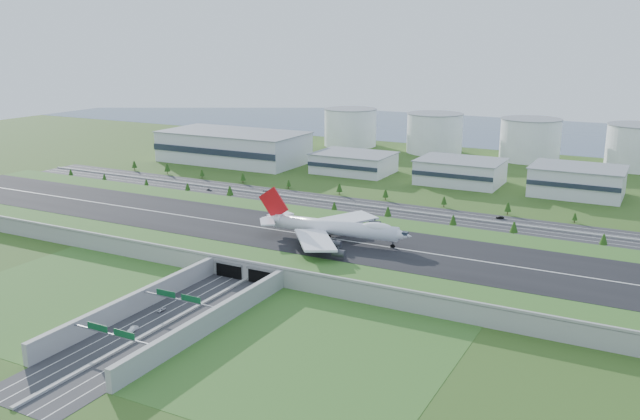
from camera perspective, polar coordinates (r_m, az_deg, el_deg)
The scene contains 24 objects.
ground at distance 340.47m, azimuth -1.58°, elevation -3.34°, with size 1200.00×1200.00×0.00m, color #314A17.
airfield_deck at distance 339.15m, azimuth -1.59°, elevation -2.68°, with size 520.00×100.00×9.20m.
underpass_road at distance 262.72m, azimuth -12.40°, elevation -8.45°, with size 38.80×120.40×8.00m.
sign_gantry_near at distance 264.46m, azimuth -11.83°, elevation -7.43°, with size 38.70×0.70×9.80m.
sign_gantry_far at distance 240.99m, azimuth -17.18°, elevation -10.03°, with size 38.70×0.70×9.80m.
north_expressway at distance 422.51m, azimuth 4.76°, elevation 0.17°, with size 560.00×36.00×0.12m, color #28282B.
tree_row at distance 418.94m, azimuth 5.31°, elevation 0.67°, with size 502.55×48.64×8.48m.
hangar_west at distance 578.96m, azimuth -7.30°, elevation 5.28°, with size 120.00×60.00×25.00m, color silver.
hangar_mid_a at distance 529.55m, azimuth 2.86°, elevation 3.96°, with size 58.00×42.00×15.00m, color silver.
hangar_mid_b at distance 500.12m, azimuth 11.73°, elevation 3.16°, with size 58.00×42.00×17.00m, color silver.
hangar_mid_c at distance 484.56m, azimuth 20.84°, elevation 2.27°, with size 58.00×42.00×19.00m, color silver.
fuel_tank_a at distance 660.46m, azimuth 2.57°, elevation 6.95°, with size 50.00×50.00×35.00m, color white.
fuel_tank_b at distance 629.21m, azimuth 9.62°, elevation 6.39°, with size 50.00×50.00×35.00m, color white.
fuel_tank_c at distance 608.32m, azimuth 17.27°, elevation 5.66°, with size 50.00×50.00×35.00m, color white.
fuel_tank_d at distance 598.87m, azimuth 25.28°, elevation 4.79°, with size 50.00×50.00×35.00m, color white.
bay_water at distance 785.52m, azimuth 15.98°, elevation 6.34°, with size 1200.00×260.00×0.06m, color #334761.
boeing_747 at distance 325.13m, azimuth 1.15°, elevation -1.47°, with size 78.71×74.11×24.34m.
car_0 at distance 273.18m, azimuth -13.24°, elevation -8.18°, with size 1.63×4.05×1.38m, color #AFAFB4.
car_1 at distance 258.68m, azimuth -15.50°, elevation -9.63°, with size 1.69×4.83×1.59m, color white.
car_2 at distance 270.37m, azimuth -8.05°, elevation -8.16°, with size 2.31×5.02×1.39m, color #0B1939.
car_3 at distance 236.22m, azimuth -15.80°, elevation -12.07°, with size 2.20×5.41×1.57m, color #9E100E.
car_4 at distance 473.73m, azimuth -9.32°, elevation 1.70°, with size 1.68×4.16×1.42m, color #59585D.
car_5 at distance 409.87m, azimuth 14.91°, elevation -0.61°, with size 1.62×4.64×1.53m, color black.
car_7 at distance 466.53m, azimuth -4.64°, elevation 1.64°, with size 1.83×4.51×1.31m, color silver.
Camera 1 is at (159.59, -282.01, 104.50)m, focal length 38.00 mm.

